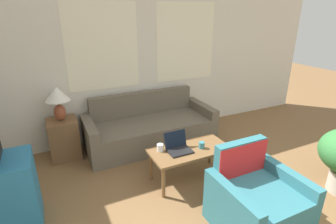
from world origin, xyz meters
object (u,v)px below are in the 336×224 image
(couch, at_px, (149,129))
(coffee_table, at_px, (190,153))
(table_lamp, at_px, (58,98))
(cup_navy, at_px, (202,145))
(laptop, at_px, (178,147))
(cup_yellow, at_px, (160,147))
(armchair, at_px, (255,202))

(couch, relative_size, coffee_table, 2.02)
(table_lamp, height_order, cup_navy, table_lamp)
(cup_navy, bearing_deg, laptop, 165.44)
(couch, xyz_separation_m, cup_yellow, (-0.27, -1.03, 0.22))
(couch, relative_size, cup_navy, 25.15)
(table_lamp, relative_size, coffee_table, 0.48)
(armchair, xyz_separation_m, table_lamp, (-1.58, 2.25, 0.65))
(laptop, relative_size, cup_navy, 3.60)
(table_lamp, relative_size, cup_navy, 6.03)
(couch, relative_size, cup_yellow, 23.18)
(coffee_table, relative_size, cup_navy, 12.47)
(couch, distance_m, laptop, 1.15)
(couch, bearing_deg, armchair, -82.65)
(cup_navy, bearing_deg, table_lamp, 139.25)
(coffee_table, height_order, cup_navy, cup_navy)
(couch, height_order, coffee_table, couch)
(armchair, relative_size, cup_yellow, 9.31)
(couch, bearing_deg, table_lamp, 174.41)
(laptop, bearing_deg, cup_navy, -14.56)
(table_lamp, bearing_deg, laptop, -45.14)
(armchair, xyz_separation_m, cup_yellow, (-0.54, 1.10, 0.20))
(couch, relative_size, table_lamp, 4.17)
(armchair, relative_size, cup_navy, 10.10)
(table_lamp, distance_m, cup_navy, 2.08)
(couch, distance_m, coffee_table, 1.17)
(couch, xyz_separation_m, armchair, (0.27, -2.13, 0.02))
(couch, distance_m, table_lamp, 1.47)
(coffee_table, distance_m, laptop, 0.18)
(couch, distance_m, cup_navy, 1.24)
(laptop, distance_m, cup_yellow, 0.22)
(coffee_table, bearing_deg, table_lamp, 137.23)
(table_lamp, height_order, laptop, table_lamp)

